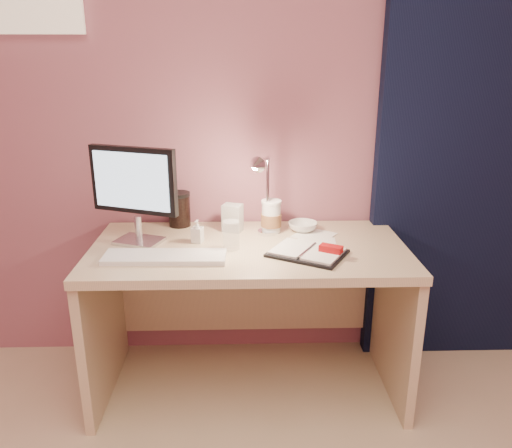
{
  "coord_description": "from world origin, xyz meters",
  "views": [
    {
      "loc": [
        -0.03,
        -0.69,
        1.53
      ],
      "look_at": [
        0.03,
        1.33,
        0.85
      ],
      "focal_mm": 35.0,
      "sensor_mm": 36.0,
      "label": 1
    }
  ],
  "objects_px": {
    "desk": "(249,285)",
    "dark_jar": "(179,211)",
    "coffee_cup": "(271,217)",
    "clear_cup": "(231,235)",
    "bowl": "(303,227)",
    "product_box": "(233,218)",
    "desk_lamp": "(277,188)",
    "monitor": "(135,186)",
    "planner": "(309,252)",
    "lotion_bottle": "(197,231)",
    "keyboard": "(165,257)"
  },
  "relations": [
    {
      "from": "monitor",
      "to": "coffee_cup",
      "type": "xyz_separation_m",
      "value": [
        0.6,
        0.13,
        -0.19
      ]
    },
    {
      "from": "desk_lamp",
      "to": "clear_cup",
      "type": "bearing_deg",
      "value": -131.6
    },
    {
      "from": "monitor",
      "to": "coffee_cup",
      "type": "bearing_deg",
      "value": 32.86
    },
    {
      "from": "product_box",
      "to": "coffee_cup",
      "type": "bearing_deg",
      "value": 12.66
    },
    {
      "from": "product_box",
      "to": "desk",
      "type": "bearing_deg",
      "value": -41.5
    },
    {
      "from": "planner",
      "to": "clear_cup",
      "type": "height_order",
      "value": "clear_cup"
    },
    {
      "from": "coffee_cup",
      "to": "dark_jar",
      "type": "bearing_deg",
      "value": 166.14
    },
    {
      "from": "clear_cup",
      "to": "lotion_bottle",
      "type": "relative_size",
      "value": 1.2
    },
    {
      "from": "coffee_cup",
      "to": "lotion_bottle",
      "type": "relative_size",
      "value": 1.5
    },
    {
      "from": "planner",
      "to": "dark_jar",
      "type": "relative_size",
      "value": 2.47
    },
    {
      "from": "desk",
      "to": "coffee_cup",
      "type": "xyz_separation_m",
      "value": [
        0.11,
        0.11,
        0.3
      ]
    },
    {
      "from": "coffee_cup",
      "to": "dark_jar",
      "type": "height_order",
      "value": "coffee_cup"
    },
    {
      "from": "clear_cup",
      "to": "bowl",
      "type": "relative_size",
      "value": 0.91
    },
    {
      "from": "monitor",
      "to": "keyboard",
      "type": "xyz_separation_m",
      "value": [
        0.14,
        -0.2,
        -0.25
      ]
    },
    {
      "from": "monitor",
      "to": "product_box",
      "type": "relative_size",
      "value": 3.3
    },
    {
      "from": "keyboard",
      "to": "lotion_bottle",
      "type": "bearing_deg",
      "value": 60.15
    },
    {
      "from": "lotion_bottle",
      "to": "product_box",
      "type": "relative_size",
      "value": 0.79
    },
    {
      "from": "planner",
      "to": "desk_lamp",
      "type": "xyz_separation_m",
      "value": [
        -0.13,
        0.18,
        0.23
      ]
    },
    {
      "from": "keyboard",
      "to": "clear_cup",
      "type": "distance_m",
      "value": 0.3
    },
    {
      "from": "keyboard",
      "to": "clear_cup",
      "type": "bearing_deg",
      "value": 23.8
    },
    {
      "from": "coffee_cup",
      "to": "product_box",
      "type": "height_order",
      "value": "coffee_cup"
    },
    {
      "from": "desk_lamp",
      "to": "lotion_bottle",
      "type": "bearing_deg",
      "value": -155.12
    },
    {
      "from": "desk",
      "to": "clear_cup",
      "type": "xyz_separation_m",
      "value": [
        -0.08,
        -0.1,
        0.29
      ]
    },
    {
      "from": "monitor",
      "to": "product_box",
      "type": "bearing_deg",
      "value": 40.4
    },
    {
      "from": "clear_cup",
      "to": "dark_jar",
      "type": "relative_size",
      "value": 0.83
    },
    {
      "from": "keyboard",
      "to": "planner",
      "type": "relative_size",
      "value": 1.34
    },
    {
      "from": "clear_cup",
      "to": "product_box",
      "type": "xyz_separation_m",
      "value": [
        0.0,
        0.23,
        0.0
      ]
    },
    {
      "from": "keyboard",
      "to": "coffee_cup",
      "type": "relative_size",
      "value": 3.22
    },
    {
      "from": "monitor",
      "to": "dark_jar",
      "type": "bearing_deg",
      "value": 77.75
    },
    {
      "from": "desk",
      "to": "planner",
      "type": "height_order",
      "value": "planner"
    },
    {
      "from": "keyboard",
      "to": "planner",
      "type": "xyz_separation_m",
      "value": [
        0.61,
        0.03,
        0.0
      ]
    },
    {
      "from": "monitor",
      "to": "clear_cup",
      "type": "xyz_separation_m",
      "value": [
        0.42,
        -0.09,
        -0.2
      ]
    },
    {
      "from": "lotion_bottle",
      "to": "desk_lamp",
      "type": "relative_size",
      "value": 0.27
    },
    {
      "from": "keyboard",
      "to": "product_box",
      "type": "relative_size",
      "value": 3.82
    },
    {
      "from": "keyboard",
      "to": "bowl",
      "type": "height_order",
      "value": "bowl"
    },
    {
      "from": "clear_cup",
      "to": "bowl",
      "type": "distance_m",
      "value": 0.41
    },
    {
      "from": "planner",
      "to": "dark_jar",
      "type": "xyz_separation_m",
      "value": [
        -0.59,
        0.4,
        0.06
      ]
    },
    {
      "from": "desk",
      "to": "dark_jar",
      "type": "relative_size",
      "value": 9.2
    },
    {
      "from": "monitor",
      "to": "product_box",
      "type": "xyz_separation_m",
      "value": [
        0.42,
        0.15,
        -0.2
      ]
    },
    {
      "from": "dark_jar",
      "to": "monitor",
      "type": "bearing_deg",
      "value": -123.35
    },
    {
      "from": "bowl",
      "to": "planner",
      "type": "bearing_deg",
      "value": -91.5
    },
    {
      "from": "planner",
      "to": "lotion_bottle",
      "type": "bearing_deg",
      "value": -168.98
    },
    {
      "from": "coffee_cup",
      "to": "dark_jar",
      "type": "xyz_separation_m",
      "value": [
        -0.45,
        0.11,
        0.0
      ]
    },
    {
      "from": "planner",
      "to": "keyboard",
      "type": "bearing_deg",
      "value": -147.14
    },
    {
      "from": "planner",
      "to": "desk",
      "type": "bearing_deg",
      "value": 174.25
    },
    {
      "from": "monitor",
      "to": "keyboard",
      "type": "height_order",
      "value": "monitor"
    },
    {
      "from": "product_box",
      "to": "desk_lamp",
      "type": "relative_size",
      "value": 0.34
    },
    {
      "from": "monitor",
      "to": "dark_jar",
      "type": "relative_size",
      "value": 2.87
    },
    {
      "from": "keyboard",
      "to": "desk_lamp",
      "type": "xyz_separation_m",
      "value": [
        0.48,
        0.21,
        0.24
      ]
    },
    {
      "from": "keyboard",
      "to": "lotion_bottle",
      "type": "relative_size",
      "value": 4.83
    }
  ]
}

